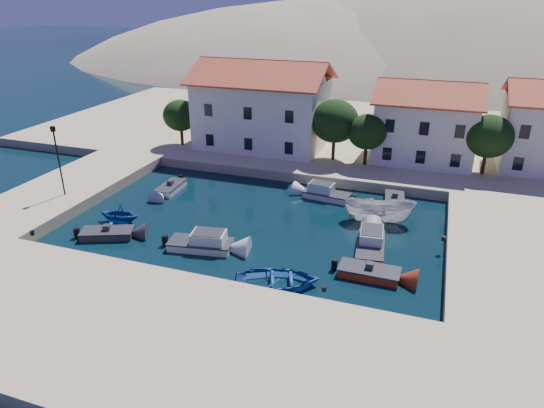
{
  "coord_description": "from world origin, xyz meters",
  "views": [
    {
      "loc": [
        13.17,
        -23.63,
        17.76
      ],
      "look_at": [
        1.46,
        9.96,
        2.0
      ],
      "focal_mm": 32.0,
      "sensor_mm": 36.0,
      "label": 1
    }
  ],
  "objects_px": {
    "lamppost": "(57,154)",
    "cabin_cruiser_east": "(371,245)",
    "building_mid": "(426,120)",
    "boat_east": "(379,222)",
    "building_left": "(262,103)",
    "rowboat_south": "(278,286)",
    "cabin_cruiser_south": "(201,243)"
  },
  "relations": [
    {
      "from": "building_mid",
      "to": "boat_east",
      "type": "relative_size",
      "value": 1.82
    },
    {
      "from": "rowboat_south",
      "to": "boat_east",
      "type": "height_order",
      "value": "boat_east"
    },
    {
      "from": "rowboat_south",
      "to": "building_mid",
      "type": "bearing_deg",
      "value": -34.73
    },
    {
      "from": "building_left",
      "to": "boat_east",
      "type": "height_order",
      "value": "building_left"
    },
    {
      "from": "building_mid",
      "to": "cabin_cruiser_south",
      "type": "bearing_deg",
      "value": -120.58
    },
    {
      "from": "building_left",
      "to": "cabin_cruiser_east",
      "type": "distance_m",
      "value": 25.61
    },
    {
      "from": "building_mid",
      "to": "rowboat_south",
      "type": "distance_m",
      "value": 28.62
    },
    {
      "from": "building_left",
      "to": "cabin_cruiser_south",
      "type": "height_order",
      "value": "building_left"
    },
    {
      "from": "building_left",
      "to": "rowboat_south",
      "type": "distance_m",
      "value": 28.88
    },
    {
      "from": "boat_east",
      "to": "lamppost",
      "type": "bearing_deg",
      "value": 94.28
    },
    {
      "from": "building_mid",
      "to": "boat_east",
      "type": "height_order",
      "value": "building_mid"
    },
    {
      "from": "lamppost",
      "to": "cabin_cruiser_east",
      "type": "relative_size",
      "value": 1.23
    },
    {
      "from": "lamppost",
      "to": "cabin_cruiser_south",
      "type": "height_order",
      "value": "lamppost"
    },
    {
      "from": "building_left",
      "to": "lamppost",
      "type": "distance_m",
      "value": 23.1
    },
    {
      "from": "rowboat_south",
      "to": "cabin_cruiser_south",
      "type": "bearing_deg",
      "value": 48.22
    },
    {
      "from": "building_mid",
      "to": "lamppost",
      "type": "relative_size",
      "value": 1.69
    },
    {
      "from": "building_left",
      "to": "lamppost",
      "type": "bearing_deg",
      "value": -119.9
    },
    {
      "from": "lamppost",
      "to": "rowboat_south",
      "type": "height_order",
      "value": "lamppost"
    },
    {
      "from": "lamppost",
      "to": "boat_east",
      "type": "height_order",
      "value": "lamppost"
    },
    {
      "from": "lamppost",
      "to": "building_mid",
      "type": "bearing_deg",
      "value": 35.45
    },
    {
      "from": "cabin_cruiser_south",
      "to": "rowboat_south",
      "type": "relative_size",
      "value": 0.91
    },
    {
      "from": "cabin_cruiser_south",
      "to": "cabin_cruiser_east",
      "type": "relative_size",
      "value": 0.99
    },
    {
      "from": "cabin_cruiser_south",
      "to": "rowboat_south",
      "type": "height_order",
      "value": "cabin_cruiser_south"
    },
    {
      "from": "rowboat_south",
      "to": "cabin_cruiser_east",
      "type": "height_order",
      "value": "cabin_cruiser_east"
    },
    {
      "from": "building_left",
      "to": "lamppost",
      "type": "relative_size",
      "value": 2.36
    },
    {
      "from": "building_left",
      "to": "building_mid",
      "type": "height_order",
      "value": "building_left"
    },
    {
      "from": "lamppost",
      "to": "cabin_cruiser_east",
      "type": "distance_m",
      "value": 27.53
    },
    {
      "from": "building_left",
      "to": "building_mid",
      "type": "relative_size",
      "value": 1.4
    },
    {
      "from": "lamppost",
      "to": "rowboat_south",
      "type": "relative_size",
      "value": 1.13
    },
    {
      "from": "cabin_cruiser_east",
      "to": "boat_east",
      "type": "bearing_deg",
      "value": -5.08
    },
    {
      "from": "boat_east",
      "to": "cabin_cruiser_east",
      "type": "bearing_deg",
      "value": 173.37
    },
    {
      "from": "rowboat_south",
      "to": "cabin_cruiser_east",
      "type": "bearing_deg",
      "value": -56.57
    }
  ]
}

